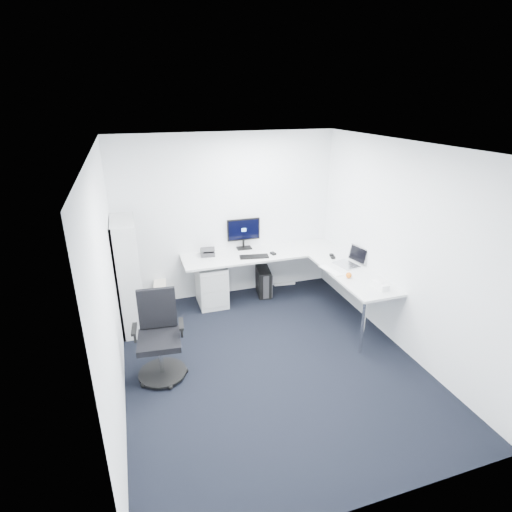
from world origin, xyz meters
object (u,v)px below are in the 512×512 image
object	(u,v)px
task_chair	(159,338)
laptop	(347,257)
monitor	(244,233)
l_desk	(273,283)
bookshelf	(129,275)

from	to	relation	value
task_chair	laptop	distance (m)	3.00
task_chair	monitor	size ratio (longest dim) A/B	1.94
l_desk	laptop	xyz separation A→B (m)	(0.98, -0.55, 0.53)
l_desk	task_chair	size ratio (longest dim) A/B	2.55
bookshelf	task_chair	distance (m)	1.38
task_chair	laptop	xyz separation A→B (m)	(2.88, 0.72, 0.40)
bookshelf	monitor	size ratio (longest dim) A/B	2.96
laptop	l_desk	bearing A→B (deg)	138.92
bookshelf	laptop	distance (m)	3.21
laptop	monitor	bearing A→B (deg)	125.26
bookshelf	task_chair	xyz separation A→B (m)	(0.27, -1.32, -0.28)
bookshelf	task_chair	size ratio (longest dim) A/B	1.53
monitor	task_chair	bearing A→B (deg)	-129.09
task_chair	laptop	size ratio (longest dim) A/B	2.87
l_desk	bookshelf	world-z (taller)	bookshelf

